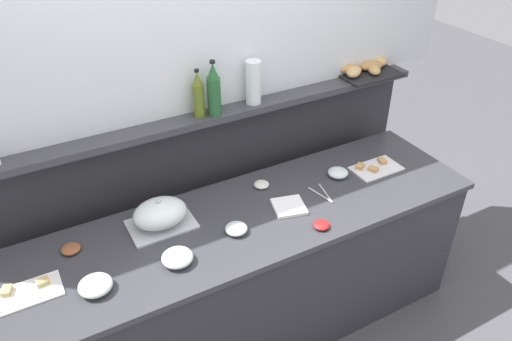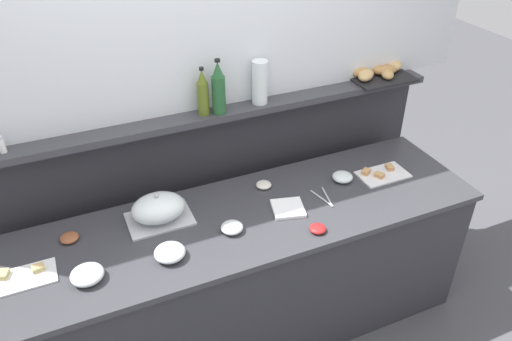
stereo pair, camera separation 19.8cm
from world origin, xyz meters
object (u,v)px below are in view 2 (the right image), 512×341
Objects in this scene: olive_oil_bottle at (203,94)px; water_carafe at (260,82)px; serving_tongs at (325,198)px; glass_bowl_extra at (232,228)px; glass_bowl_large at (342,177)px; sandwich_platter_rear at (11,280)px; sandwich_platter_front at (382,174)px; condiment_bowl_cream at (318,229)px; wine_bottle_green at (219,89)px; serving_cloche at (158,209)px; condiment_bowl_teal at (69,238)px; napkin_stack at (288,208)px; glass_bowl_medium at (170,253)px; bread_basket at (379,72)px; pepper_shaker at (1,145)px; glass_bowl_small at (87,275)px; condiment_bowl_red at (264,185)px.

olive_oil_bottle is 1.08× the size of water_carafe.
olive_oil_bottle is at bearing 136.35° from serving_tongs.
water_carafe is at bearing 53.84° from glass_bowl_extra.
water_carafe is (-0.37, 0.39, 0.52)m from glass_bowl_large.
glass_bowl_extra reaches higher than sandwich_platter_rear.
sandwich_platter_front is at bearing -24.09° from olive_oil_bottle.
condiment_bowl_cream reaches higher than serving_tongs.
wine_bottle_green is at bearing 150.09° from glass_bowl_large.
serving_cloche is at bearing -156.63° from water_carafe.
water_carafe is at bearing 13.70° from condiment_bowl_teal.
napkin_stack is at bearing -163.70° from glass_bowl_large.
bread_basket is at bearing 21.80° from glass_bowl_medium.
water_carafe is at bearing 39.25° from glass_bowl_medium.
serving_cloche reaches higher than serving_tongs.
water_carafe reaches higher than serving_cloche.
glass_bowl_small is at bearing -67.90° from pepper_shaker.
sandwich_platter_front is at bearing 25.74° from condiment_bowl_cream.
glass_bowl_extra is at bearing -155.22° from bread_basket.
olive_oil_bottle is 1.04m from pepper_shaker.
condiment_bowl_red reaches higher than serving_tongs.
sandwich_platter_rear is at bearing -145.93° from condiment_bowl_teal.
serving_tongs is at bearing -141.81° from bread_basket.
bread_basket is (0.24, 0.47, 0.44)m from sandwich_platter_front.
glass_bowl_extra is 0.82m from condiment_bowl_teal.
sandwich_platter_front is 2.47× the size of glass_bowl_large.
condiment_bowl_red is at bearing 4.70° from serving_cloche.
glass_bowl_small reaches higher than sandwich_platter_front.
pepper_shaker is at bearing 167.54° from glass_bowl_large.
serving_tongs is at bearing -43.65° from olive_oil_bottle.
wine_bottle_green is (1.20, 0.45, 0.54)m from sandwich_platter_rear.
bread_basket is (1.26, 0.58, 0.43)m from glass_bowl_extra.
glass_bowl_medium is at bearing -44.13° from pepper_shaker.
glass_bowl_large is 1.55m from condiment_bowl_teal.
condiment_bowl_teal is at bearing -55.32° from pepper_shaker.
serving_tongs is at bearing -147.84° from glass_bowl_large.
pepper_shaker reaches higher than sandwich_platter_front.
glass_bowl_medium is 0.76m from condiment_bowl_cream.
glass_bowl_extra is 1.20m from pepper_shaker.
glass_bowl_small is 1.08m from napkin_stack.
sandwich_platter_rear is 1.45× the size of water_carafe.
condiment_bowl_teal is (-1.09, -0.03, 0.00)m from condiment_bowl_red.
serving_cloche is (0.74, 0.16, 0.06)m from sandwich_platter_rear.
wine_bottle_green is at bearing 154.92° from sandwich_platter_front.
glass_bowl_medium is at bearing -168.55° from glass_bowl_large.
condiment_bowl_cream is at bearing -6.43° from glass_bowl_small.
sandwich_platter_rear is 2.42m from bread_basket.
glass_bowl_extra is at bearing 9.91° from glass_bowl_medium.
condiment_bowl_cream is at bearing -74.81° from napkin_stack.
glass_bowl_medium is at bearing -170.09° from glass_bowl_extra.
sandwich_platter_front is 0.69× the size of bread_basket.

